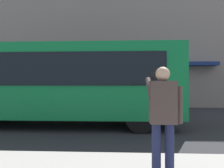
{
  "coord_description": "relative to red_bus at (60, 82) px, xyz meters",
  "views": [
    {
      "loc": [
        0.75,
        7.7,
        1.57
      ],
      "look_at": [
        1.11,
        -0.07,
        1.61
      ],
      "focal_mm": 32.07,
      "sensor_mm": 36.0,
      "label": 1
    }
  ],
  "objects": [
    {
      "name": "ground_plane",
      "position": [
        -3.13,
        -0.05,
        -1.68
      ],
      "size": [
        60.0,
        60.0,
        0.0
      ],
      "primitive_type": "plane",
      "color": "#2B2B2D"
    },
    {
      "name": "pedestrian_photographer",
      "position": [
        -3.03,
        4.5,
        -0.54
      ],
      "size": [
        0.53,
        0.52,
        1.7
      ],
      "color": "#1E2347",
      "rests_on": "sidewalk_curb"
    },
    {
      "name": "building_facade_far",
      "position": [
        -3.15,
        -6.85,
        4.3
      ],
      "size": [
        28.0,
        1.55,
        12.0
      ],
      "color": "gray",
      "rests_on": "ground_plane"
    },
    {
      "name": "red_bus",
      "position": [
        0.0,
        0.0,
        0.0
      ],
      "size": [
        9.05,
        2.54,
        3.08
      ],
      "color": "#0F7238",
      "rests_on": "ground_plane"
    }
  ]
}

